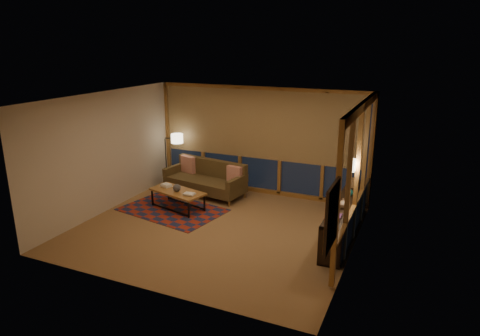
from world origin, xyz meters
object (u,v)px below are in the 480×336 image
at_px(sofa, 205,179).
at_px(bookshelf, 345,218).
at_px(floor_lamp, 166,160).
at_px(coffee_table, 178,200).

height_order(sofa, bookshelf, sofa).
bearing_deg(sofa, floor_lamp, 177.68).
bearing_deg(floor_lamp, bookshelf, -29.09).
bearing_deg(sofa, coffee_table, -87.34).
distance_m(floor_lamp, bookshelf, 5.13).
distance_m(coffee_table, bookshelf, 3.80).
bearing_deg(bookshelf, sofa, 165.83).
relative_size(floor_lamp, bookshelf, 0.49).
bearing_deg(floor_lamp, coffee_table, -64.42).
bearing_deg(coffee_table, bookshelf, 17.15).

